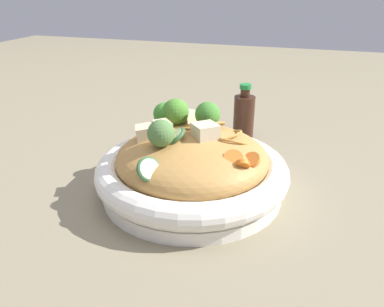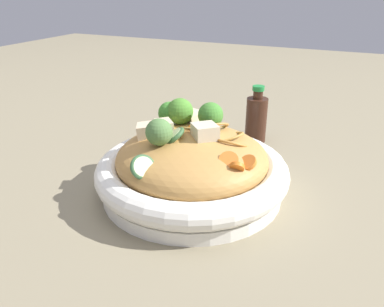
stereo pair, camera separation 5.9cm
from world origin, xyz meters
name	(u,v)px [view 2 (the right image)]	position (x,y,z in m)	size (l,w,h in m)	color
ground_plane	(192,191)	(0.00, 0.00, 0.00)	(3.00, 3.00, 0.00)	#7F755B
serving_bowl	(192,175)	(0.00, 0.00, 0.03)	(0.31, 0.31, 0.06)	white
noodle_heap	(192,158)	(0.00, 0.00, 0.06)	(0.24, 0.24, 0.09)	#B28041
broccoli_florets	(181,118)	(0.03, -0.03, 0.11)	(0.12, 0.15, 0.06)	#93B374
carrot_coins	(206,144)	(-0.03, 0.01, 0.09)	(0.18, 0.10, 0.04)	orange
zucchini_slices	(161,149)	(0.02, 0.05, 0.09)	(0.05, 0.13, 0.05)	beige
chicken_chunks	(181,128)	(0.03, -0.02, 0.10)	(0.14, 0.14, 0.04)	beige
soy_sauce_bottle	(256,118)	(-0.03, -0.25, 0.05)	(0.04, 0.04, 0.12)	#381E14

